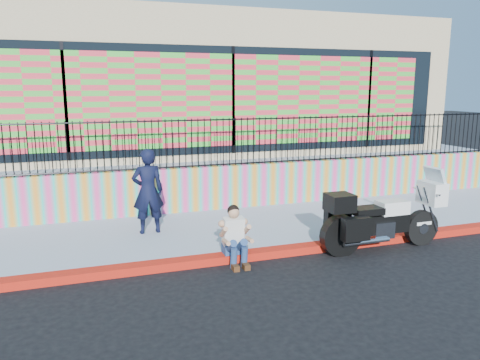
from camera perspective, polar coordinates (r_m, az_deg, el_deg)
name	(u,v)px	position (r m, az deg, el deg)	size (l,w,h in m)	color
ground	(297,253)	(9.35, 7.02, -8.83)	(90.00, 90.00, 0.00)	black
red_curb	(298,249)	(9.32, 7.03, -8.39)	(16.00, 0.30, 0.15)	#B00C0D
sidewalk	(266,226)	(10.76, 3.23, -5.63)	(16.00, 3.00, 0.15)	#969FB4
mural_wall	(244,186)	(12.06, 0.45, -0.70)	(16.00, 0.20, 1.10)	#F23F8C
metal_fence	(244,141)	(11.87, 0.46, 4.74)	(15.80, 0.04, 1.20)	black
elevated_platform	(198,160)	(16.90, -5.20, 2.44)	(16.00, 10.00, 1.25)	#969FB4
storefront_building	(198,86)	(16.49, -5.19, 11.38)	(14.00, 8.06, 4.00)	tan
police_motorcycle	(381,217)	(9.66, 16.80, -4.34)	(2.61, 0.86, 1.62)	black
police_officer	(148,191)	(10.00, -11.17, -1.34)	(0.66, 0.43, 1.81)	black
seated_man	(236,241)	(8.58, -0.53, -7.41)	(0.54, 0.71, 1.06)	navy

